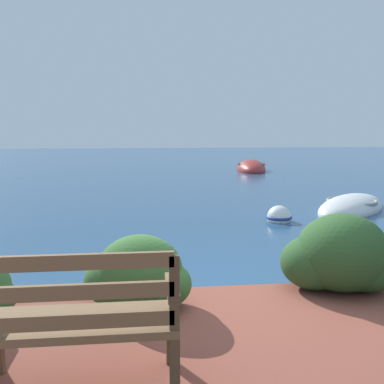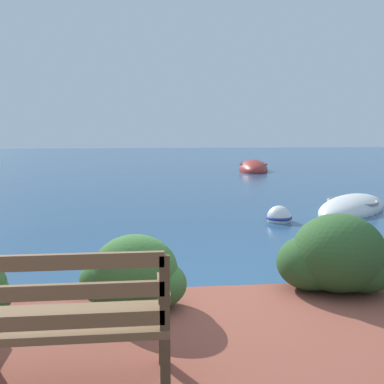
{
  "view_description": "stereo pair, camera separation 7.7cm",
  "coord_description": "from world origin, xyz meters",
  "px_view_note": "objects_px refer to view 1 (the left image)",
  "views": [
    {
      "loc": [
        -0.99,
        -4.22,
        1.83
      ],
      "look_at": [
        -0.01,
        4.68,
        0.53
      ],
      "focal_mm": 40.0,
      "sensor_mm": 36.0,
      "label": 1
    },
    {
      "loc": [
        -0.91,
        -4.22,
        1.83
      ],
      "look_at": [
        -0.01,
        4.68,
        0.53
      ],
      "focal_mm": 40.0,
      "sensor_mm": 36.0,
      "label": 2
    }
  ],
  "objects_px": {
    "rowboat_nearest": "(351,208)",
    "rowboat_mid": "(251,169)",
    "park_bench": "(79,318)",
    "mooring_buoy": "(279,217)"
  },
  "relations": [
    {
      "from": "rowboat_mid",
      "to": "park_bench",
      "type": "bearing_deg",
      "value": -7.68
    },
    {
      "from": "rowboat_nearest",
      "to": "mooring_buoy",
      "type": "height_order",
      "value": "rowboat_nearest"
    },
    {
      "from": "park_bench",
      "to": "rowboat_nearest",
      "type": "height_order",
      "value": "park_bench"
    },
    {
      "from": "rowboat_mid",
      "to": "mooring_buoy",
      "type": "relative_size",
      "value": 5.91
    },
    {
      "from": "park_bench",
      "to": "rowboat_nearest",
      "type": "bearing_deg",
      "value": 57.23
    },
    {
      "from": "rowboat_nearest",
      "to": "park_bench",
      "type": "bearing_deg",
      "value": 8.62
    },
    {
      "from": "rowboat_nearest",
      "to": "rowboat_mid",
      "type": "relative_size",
      "value": 0.87
    },
    {
      "from": "park_bench",
      "to": "rowboat_nearest",
      "type": "relative_size",
      "value": 0.45
    },
    {
      "from": "park_bench",
      "to": "mooring_buoy",
      "type": "height_order",
      "value": "park_bench"
    },
    {
      "from": "park_bench",
      "to": "rowboat_nearest",
      "type": "xyz_separation_m",
      "value": [
        5.1,
        6.64,
        -0.64
      ]
    }
  ]
}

